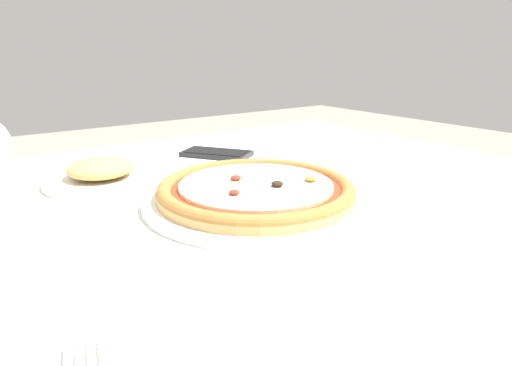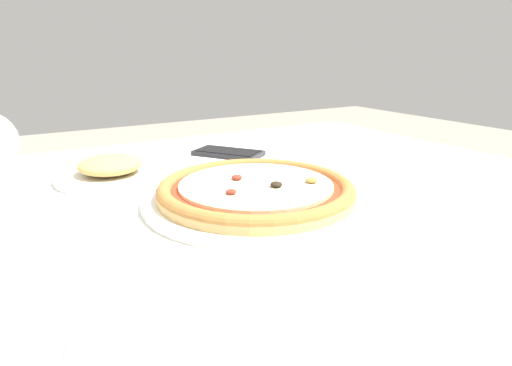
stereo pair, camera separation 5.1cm
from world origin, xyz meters
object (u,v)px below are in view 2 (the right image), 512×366
object	(u,v)px
dining_table	(259,255)
side_plate	(111,170)
cell_phone	(228,153)
pizza_plate	(256,192)

from	to	relation	value
dining_table	side_plate	xyz separation A→B (m)	(-0.17, 0.23, 0.11)
cell_phone	side_plate	bearing A→B (deg)	-169.08
pizza_plate	cell_phone	size ratio (longest dim) A/B	2.11
side_plate	dining_table	bearing A→B (deg)	-53.85
pizza_plate	cell_phone	distance (m)	0.30
dining_table	pizza_plate	size ratio (longest dim) A/B	3.49
side_plate	pizza_plate	bearing A→B (deg)	-55.95
dining_table	cell_phone	size ratio (longest dim) A/B	7.35
dining_table	side_plate	distance (m)	0.30
dining_table	pizza_plate	xyz separation A→B (m)	(-0.01, -0.01, 0.11)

